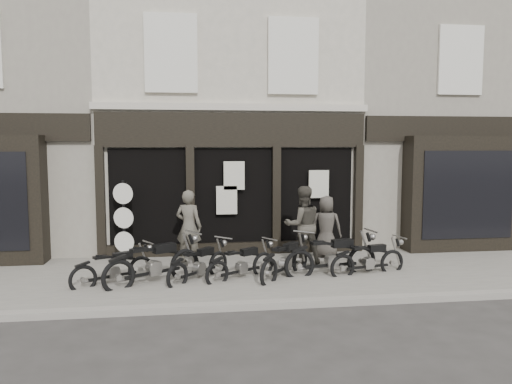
{
  "coord_description": "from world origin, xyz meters",
  "views": [
    {
      "loc": [
        -1.2,
        -10.29,
        3.1
      ],
      "look_at": [
        0.42,
        1.6,
        1.92
      ],
      "focal_mm": 35.0,
      "sensor_mm": 36.0,
      "label": 1
    }
  ],
  "objects": [
    {
      "name": "ground_plane",
      "position": [
        0.0,
        0.0,
        0.0
      ],
      "size": [
        90.0,
        90.0,
        0.0
      ],
      "primitive_type": "plane",
      "color": "#2D2B28",
      "rests_on": "ground"
    },
    {
      "name": "pavement",
      "position": [
        0.0,
        0.9,
        0.06
      ],
      "size": [
        30.0,
        4.2,
        0.12
      ],
      "primitive_type": "cube",
      "color": "#645F58",
      "rests_on": "ground_plane"
    },
    {
      "name": "kerb",
      "position": [
        0.0,
        -1.25,
        0.07
      ],
      "size": [
        30.0,
        0.25,
        0.13
      ],
      "primitive_type": "cube",
      "color": "gray",
      "rests_on": "ground_plane"
    },
    {
      "name": "central_building",
      "position": [
        0.0,
        5.95,
        4.08
      ],
      "size": [
        7.3,
        6.22,
        8.34
      ],
      "color": "#BEB4A3",
      "rests_on": "ground"
    },
    {
      "name": "neighbour_left",
      "position": [
        -6.35,
        5.9,
        4.04
      ],
      "size": [
        5.6,
        6.73,
        8.34
      ],
      "color": "gray",
      "rests_on": "ground"
    },
    {
      "name": "neighbour_right",
      "position": [
        6.35,
        5.9,
        4.04
      ],
      "size": [
        5.6,
        6.73,
        8.34
      ],
      "color": "gray",
      "rests_on": "ground"
    },
    {
      "name": "motorcycle_0",
      "position": [
        -2.81,
        0.51,
        0.36
      ],
      "size": [
        1.7,
        1.2,
        0.91
      ],
      "rotation": [
        0.0,
        0.0,
        0.55
      ],
      "color": "black",
      "rests_on": "ground"
    },
    {
      "name": "motorcycle_1",
      "position": [
        -1.95,
        0.44,
        0.44
      ],
      "size": [
        2.07,
        1.49,
        1.11
      ],
      "rotation": [
        0.0,
        0.0,
        0.56
      ],
      "color": "black",
      "rests_on": "ground"
    },
    {
      "name": "motorcycle_2",
      "position": [
        -0.98,
        0.59,
        0.37
      ],
      "size": [
        1.49,
        1.54,
        0.92
      ],
      "rotation": [
        0.0,
        0.0,
        0.81
      ],
      "color": "black",
      "rests_on": "ground"
    },
    {
      "name": "motorcycle_3",
      "position": [
        -0.04,
        0.54,
        0.36
      ],
      "size": [
        1.7,
        1.21,
        0.91
      ],
      "rotation": [
        0.0,
        0.0,
        0.56
      ],
      "color": "black",
      "rests_on": "ground"
    },
    {
      "name": "motorcycle_4",
      "position": [
        0.96,
        0.58,
        0.4
      ],
      "size": [
        1.54,
        1.73,
        1.0
      ],
      "rotation": [
        0.0,
        0.0,
        0.87
      ],
      "color": "black",
      "rests_on": "ground"
    },
    {
      "name": "motorcycle_5",
      "position": [
        2.05,
        0.59,
        0.43
      ],
      "size": [
        2.27,
        0.69,
        1.09
      ],
      "rotation": [
        0.0,
        0.0,
        0.16
      ],
      "color": "black",
      "rests_on": "ground"
    },
    {
      "name": "motorcycle_6",
      "position": [
        2.89,
        0.51,
        0.37
      ],
      "size": [
        1.91,
        0.71,
        0.93
      ],
      "rotation": [
        0.0,
        0.0,
        0.22
      ],
      "color": "black",
      "rests_on": "ground"
    },
    {
      "name": "man_left",
      "position": [
        -1.21,
        2.08,
        1.04
      ],
      "size": [
        0.79,
        0.67,
        1.83
      ],
      "primitive_type": "imported",
      "rotation": [
        0.0,
        0.0,
        2.74
      ],
      "color": "#4F4B40",
      "rests_on": "pavement"
    },
    {
      "name": "man_centre",
      "position": [
        1.59,
        1.64,
        1.09
      ],
      "size": [
        1.0,
        0.82,
        1.93
      ],
      "primitive_type": "imported",
      "rotation": [
        0.0,
        0.0,
        3.23
      ],
      "color": "#3A372F",
      "rests_on": "pavement"
    },
    {
      "name": "man_right",
      "position": [
        2.37,
        2.23,
        0.93
      ],
      "size": [
        0.92,
        0.76,
        1.62
      ],
      "primitive_type": "imported",
      "rotation": [
        0.0,
        0.0,
        2.78
      ],
      "color": "#3C3832",
      "rests_on": "pavement"
    },
    {
      "name": "advert_sign_post",
      "position": [
        -2.83,
        2.48,
        1.06
      ],
      "size": [
        0.52,
        0.34,
        2.18
      ],
      "rotation": [
        0.0,
        0.0,
        -0.31
      ],
      "color": "black",
      "rests_on": "ground"
    }
  ]
}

